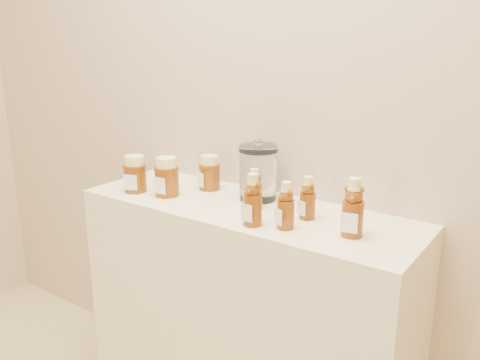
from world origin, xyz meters
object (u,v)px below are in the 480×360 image
Objects in this scene: bear_bottle_front_left at (253,196)px; honey_jar_left at (135,174)px; bear_bottle_back_left at (254,186)px; glass_canister at (258,170)px; display_table at (245,323)px.

bear_bottle_front_left reaches higher than honey_jar_left.
bear_bottle_back_left is 1.16× the size of honey_jar_left.
glass_canister reaches higher than honey_jar_left.
bear_bottle_back_left is 0.74× the size of glass_canister.
bear_bottle_back_left is 0.48m from honey_jar_left.
honey_jar_left reaches higher than display_table.
display_table is 0.53m from bear_bottle_back_left.
honey_jar_left is (-0.47, -0.09, -0.01)m from bear_bottle_back_left.
bear_bottle_front_left reaches higher than display_table.
display_table is at bearing 134.69° from bear_bottle_front_left.
bear_bottle_front_left is 0.55m from honey_jar_left.
bear_bottle_front_left is at bearing -60.36° from glass_canister.
bear_bottle_back_left is at bearing -62.92° from glass_canister.
bear_bottle_front_left is 1.35× the size of honey_jar_left.
bear_bottle_front_left reaches higher than bear_bottle_back_left.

